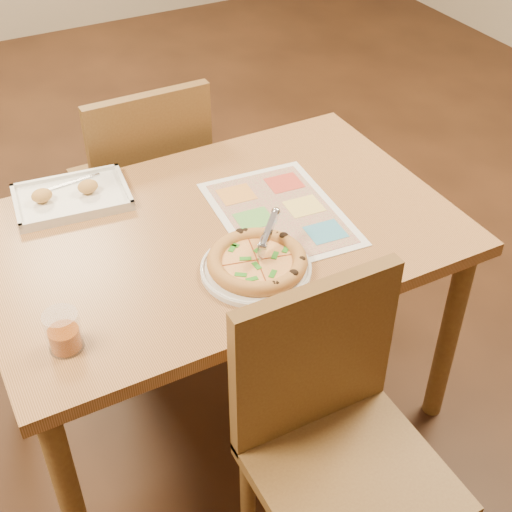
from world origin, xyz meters
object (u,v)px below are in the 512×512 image
glass_tumbler (64,333)px  appetizer_tray (71,198)px  menu (279,213)px  pizza (257,261)px  pizza_cutter (267,234)px  chair_far (146,172)px  chair_near (332,417)px  dining_table (219,252)px  plate (256,269)px

glass_tumbler → appetizer_tray: bearing=72.5°
appetizer_tray → menu: size_ratio=0.74×
pizza → menu: 0.26m
glass_tumbler → menu: size_ratio=0.21×
appetizer_tray → glass_tumbler: size_ratio=3.46×
pizza_cutter → chair_far: bearing=51.4°
glass_tumbler → menu: 0.72m
chair_near → chair_far: size_ratio=1.00×
dining_table → menu: 0.20m
pizza_cutter → menu: (0.13, 0.16, -0.08)m
chair_near → pizza_cutter: size_ratio=4.21×
chair_far → menu: size_ratio=1.01×
chair_far → menu: (0.18, -0.62, 0.16)m
chair_near → pizza_cutter: chair_near is taller
chair_far → glass_tumbler: (-0.50, -0.85, 0.20)m
chair_near → appetizer_tray: chair_near is taller
dining_table → glass_tumbler: glass_tumbler is taller
appetizer_tray → chair_near: bearing=-70.6°
dining_table → appetizer_tray: (-0.32, 0.31, 0.10)m
dining_table → pizza: 0.24m
chair_near → chair_far: (-0.00, 1.20, 0.00)m
pizza_cutter → chair_near: bearing=-139.7°
plate → glass_tumbler: glass_tumbler is taller
appetizer_tray → glass_tumbler: glass_tumbler is taller
appetizer_tray → glass_tumbler: (-0.18, -0.56, 0.03)m
pizza → appetizer_tray: size_ratio=0.75×
chair_far → chair_near: bearing=90.0°
plate → menu: (0.18, 0.19, -0.01)m
dining_table → chair_far: chair_far is taller
chair_near → chair_far: 1.20m
pizza → appetizer_tray: appetizer_tray is taller
dining_table → menu: (0.18, -0.02, 0.09)m
pizza → plate: bearing=-145.0°
chair_far → pizza_cutter: (0.05, -0.79, 0.23)m
pizza → glass_tumbler: (-0.51, -0.04, 0.02)m
menu → glass_tumbler: bearing=-161.4°
menu → appetizer_tray: bearing=146.4°
glass_tumbler → menu: (0.68, 0.23, -0.04)m
chair_near → chair_far: same height
appetizer_tray → menu: appetizer_tray is taller
chair_near → plate: (0.01, 0.39, 0.16)m
chair_far → plate: (0.01, -0.82, 0.16)m
pizza → appetizer_tray: 0.62m
chair_near → pizza: chair_near is taller
chair_far → pizza: (0.01, -0.81, 0.18)m
pizza_cutter → plate: bearing=169.1°
chair_far → pizza_cutter: bearing=93.9°
menu → dining_table: bearing=173.4°
menu → plate: bearing=-132.5°
pizza → appetizer_tray: (-0.33, 0.52, -0.01)m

